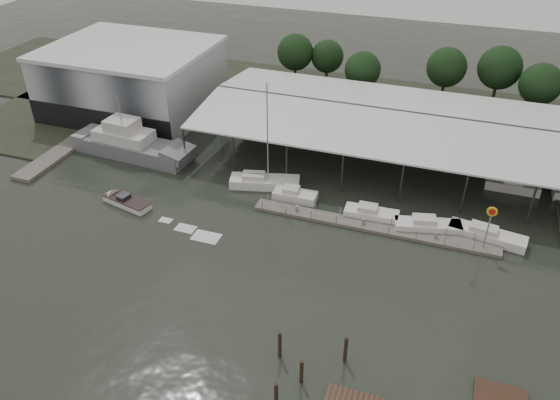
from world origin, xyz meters
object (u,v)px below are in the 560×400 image
(grey_trawler, at_px, (132,145))
(speedboat_underway, at_px, (124,201))
(shell_fuel_sign, at_px, (490,220))
(white_sailboat, at_px, (264,182))

(grey_trawler, bearing_deg, speedboat_underway, -59.35)
(shell_fuel_sign, distance_m, speedboat_underway, 41.90)
(shell_fuel_sign, height_order, grey_trawler, grey_trawler)
(white_sailboat, height_order, speedboat_underway, white_sailboat)
(grey_trawler, distance_m, speedboat_underway, 12.54)
(white_sailboat, xyz_separation_m, speedboat_underway, (-14.60, -9.32, -0.27))
(shell_fuel_sign, relative_size, grey_trawler, 0.31)
(shell_fuel_sign, bearing_deg, grey_trawler, 172.46)
(shell_fuel_sign, xyz_separation_m, speedboat_underway, (-41.46, -4.91, -3.53))
(shell_fuel_sign, distance_m, grey_trawler, 47.56)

